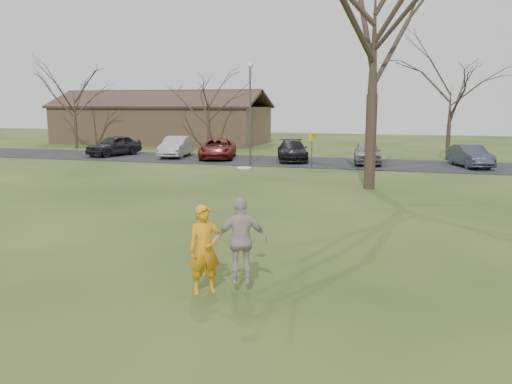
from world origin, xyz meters
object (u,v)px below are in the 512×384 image
car_5 (470,156)px  building (161,123)px  car_2 (218,149)px  big_tree (375,28)px  car_1 (176,147)px  car_4 (367,153)px  lamp_post (250,101)px  car_0 (114,145)px  catching_play (242,240)px  player_defender (205,249)px  car_3 (292,151)px

car_5 → building: 30.04m
car_2 → big_tree: size_ratio=0.35×
car_2 → car_1: bearing=160.0°
car_4 → lamp_post: (-6.99, -2.52, 3.23)m
car_0 → car_2: bearing=17.4°
car_1 → building: size_ratio=0.21×
car_2 → lamp_post: (3.23, -2.73, 3.25)m
car_1 → catching_play: catching_play is taller
car_4 → big_tree: size_ratio=0.29×
player_defender → car_4: 24.64m
car_0 → car_3: car_0 is taller
player_defender → lamp_post: bearing=68.6°
car_0 → car_3: 13.34m
car_0 → car_2: size_ratio=0.89×
car_0 → big_tree: size_ratio=0.31×
car_1 → car_4: bearing=-11.3°
car_1 → car_2: bearing=-14.2°
player_defender → catching_play: bearing=-21.3°
building → car_3: bearing=-38.2°
car_3 → car_4: 4.96m
car_0 → car_2: 8.07m
car_2 → building: bearing=115.1°
player_defender → car_0: player_defender is taller
big_tree → catching_play: bearing=-95.0°
car_1 → car_5: (19.55, -0.50, -0.06)m
player_defender → car_2: bearing=73.8°
car_0 → lamp_post: size_ratio=0.69×
car_2 → catching_play: catching_play is taller
building → big_tree: (22.00, -23.00, 5.07)m
car_4 → car_5: 6.07m
car_0 → catching_play: 30.40m
car_0 → building: size_ratio=0.21×
player_defender → car_1: size_ratio=0.41×
lamp_post → building: bearing=132.1°
building → car_0: bearing=-78.2°
car_0 → catching_play: catching_play is taller
lamp_post → car_2: bearing=139.8°
car_3 → lamp_post: size_ratio=0.75×
car_5 → building: (-27.06, 12.98, 1.23)m
player_defender → big_tree: (1.99, 14.60, 6.10)m
catching_play → lamp_post: size_ratio=0.37×
car_3 → lamp_post: lamp_post is taller
car_3 → car_1: bearing=162.9°
player_defender → car_3: (-3.97, 24.96, -0.19)m
car_5 → building: size_ratio=0.20×
car_0 → car_3: size_ratio=0.93×
car_5 → catching_play: 25.23m
player_defender → catching_play: 0.77m
car_3 → catching_play: size_ratio=1.99×
car_3 → catching_play: 25.20m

